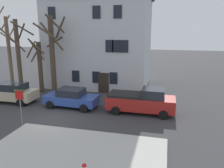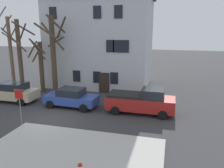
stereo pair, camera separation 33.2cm
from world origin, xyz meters
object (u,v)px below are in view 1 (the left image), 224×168
object	(u,v)px
building_main	(100,32)
street_sign_pole	(20,101)
tree_bare_end	(53,52)
bicycle_leaning	(16,92)
tree_bare_near	(9,52)
tree_bare_mid	(19,55)
tree_bare_far	(39,65)
pickup_truck_red	(141,101)
car_beige_wagon	(11,92)
car_blue_sedan	(71,98)

from	to	relation	value
building_main	street_sign_pole	distance (m)	13.67
tree_bare_end	bicycle_leaning	bearing A→B (deg)	-152.26
bicycle_leaning	tree_bare_near	bearing A→B (deg)	136.99
tree_bare_mid	street_sign_pole	xyz separation A→B (m)	(4.95, -7.01, -2.12)
tree_bare_far	pickup_truck_red	bearing A→B (deg)	-18.05
car_beige_wagon	tree_bare_mid	bearing A→B (deg)	106.16
tree_bare_near	pickup_truck_red	size ratio (longest dim) A/B	1.66
tree_bare_far	car_beige_wagon	world-z (taller)	tree_bare_far
tree_bare_mid	street_sign_pole	size ratio (longest dim) A/B	2.85
tree_bare_mid	tree_bare_end	xyz separation A→B (m)	(3.18, 0.96, 0.32)
building_main	car_blue_sedan	world-z (taller)	building_main
tree_bare_near	car_blue_sedan	world-z (taller)	tree_bare_near
tree_bare_mid	car_blue_sedan	world-z (taller)	tree_bare_mid
tree_bare_near	tree_bare_mid	size ratio (longest dim) A/B	1.18
tree_bare_mid	street_sign_pole	world-z (taller)	tree_bare_mid
car_beige_wagon	car_blue_sedan	xyz separation A→B (m)	(5.84, 0.01, -0.11)
tree_bare_far	tree_bare_near	bearing A→B (deg)	-166.86
building_main	pickup_truck_red	size ratio (longest dim) A/B	2.27
pickup_truck_red	tree_bare_near	bearing A→B (deg)	168.22
tree_bare_mid	car_beige_wagon	size ratio (longest dim) A/B	1.63
car_beige_wagon	pickup_truck_red	bearing A→B (deg)	0.41
tree_bare_near	tree_bare_mid	world-z (taller)	tree_bare_near
pickup_truck_red	tree_bare_mid	bearing A→B (deg)	168.78
tree_bare_mid	tree_bare_near	bearing A→B (deg)	163.35
building_main	tree_bare_mid	distance (m)	9.05
car_blue_sedan	tree_bare_end	bearing A→B (deg)	134.13
tree_bare_far	tree_bare_end	xyz separation A→B (m)	(1.66, -0.13, 1.36)
tree_bare_end	car_blue_sedan	world-z (taller)	tree_bare_end
tree_bare_far	tree_bare_end	size ratio (longest dim) A/B	0.72
building_main	tree_bare_mid	xyz separation A→B (m)	(-6.54, -5.88, -2.14)
building_main	tree_bare_far	xyz separation A→B (m)	(-5.02, -4.79, -3.18)
car_beige_wagon	building_main	bearing A→B (deg)	55.49
tree_bare_near	bicycle_leaning	world-z (taller)	tree_bare_near
tree_bare_end	street_sign_pole	bearing A→B (deg)	-77.50
tree_bare_end	bicycle_leaning	world-z (taller)	tree_bare_end
car_beige_wagon	pickup_truck_red	xyz separation A→B (m)	(11.71, 0.08, 0.06)
tree_bare_mid	street_sign_pole	distance (m)	8.84
building_main	street_sign_pole	xyz separation A→B (m)	(-1.59, -12.89, -4.26)
pickup_truck_red	tree_bare_far	bearing A→B (deg)	161.95
tree_bare_mid	tree_bare_far	xyz separation A→B (m)	(1.52, 1.09, -1.04)
tree_bare_far	tree_bare_end	bearing A→B (deg)	-4.54
tree_bare_mid	tree_bare_end	bearing A→B (deg)	16.77
building_main	car_blue_sedan	size ratio (longest dim) A/B	2.64
tree_bare_near	car_beige_wagon	world-z (taller)	tree_bare_near
tree_bare_near	car_blue_sedan	distance (m)	9.14
pickup_truck_red	street_sign_pole	world-z (taller)	street_sign_pole
tree_bare_near	tree_bare_far	bearing A→B (deg)	13.14
car_blue_sedan	street_sign_pole	xyz separation A→B (m)	(-1.63, -4.47, 1.01)
pickup_truck_red	bicycle_leaning	world-z (taller)	pickup_truck_red
building_main	tree_bare_near	distance (m)	9.81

